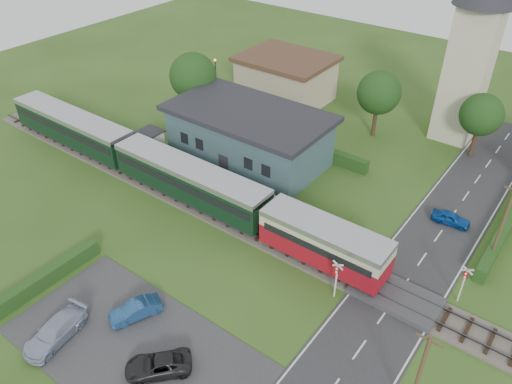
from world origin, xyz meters
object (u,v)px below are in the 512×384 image
Objects in this scene: station_building at (249,135)px; car_park_blue at (136,310)px; train at (164,169)px; pedestrian_near at (281,208)px; crossing_signal_far at (464,279)px; car_park_silver at (55,331)px; pedestrian_far at (157,151)px; car_on_road at (451,218)px; church_tower at (474,44)px; crossing_signal_near at (337,274)px; house_west at (286,78)px; car_park_dark at (158,365)px; equipment_hut at (151,142)px.

station_building is 22.22m from car_park_blue.
train reaches higher than pedestrian_near.
car_park_silver is at bearing -136.31° from crossing_signal_far.
crossing_signal_far is at bearing -15.63° from station_building.
car_on_road is at bearing -80.09° from pedestrian_far.
car_on_road is at bearing 24.98° from train.
train is 15.39m from car_park_blue.
pedestrian_near is at bearing -105.65° from church_tower.
crossing_signal_near is (16.40, -11.40, -0.55)m from station_building.
church_tower reaches higher than house_west.
station_building is 3.96× the size of car_park_dark.
car_park_blue is at bearing -72.76° from station_building.
pedestrian_far is at bearing -18.07° from equipment_hut.
house_west is at bearing -11.37° from pedestrian_far.
equipment_hut is 1.40m from pedestrian_far.
crossing_signal_near reaches higher than car_park_blue.
pedestrian_far is (-26.90, -7.90, 0.73)m from car_on_road.
train is at bearing 150.63° from car_park_blue.
car_park_blue is (-13.60, -22.83, 0.08)m from car_on_road.
car_on_road is (20.16, 1.69, -2.11)m from station_building.
station_building reaches higher than pedestrian_far.
crossing_signal_near is (24.40, -5.61, 0.39)m from equipment_hut.
car_park_blue is 20.00m from pedestrian_far.
car_park_silver is at bearing -59.03° from equipment_hut.
train reaches higher than car_on_road.
pedestrian_near is at bearing 179.85° from crossing_signal_far.
crossing_signal_near is 0.71× the size of car_park_silver.
church_tower is at bearing 12.63° from car_on_road.
car_park_blue is (6.56, -21.13, -2.03)m from station_building.
station_building reaches higher than car_park_dark.
church_tower is at bearing 110.02° from crossing_signal_far.
car_park_silver is (-11.18, -42.50, -9.47)m from church_tower.
equipment_hut is 0.16× the size of station_building.
equipment_hut is 6.14m from train.
pedestrian_far is at bearing -94.91° from house_west.
crossing_signal_near is 13.71m from car_on_road.
car_park_blue is (9.34, -12.14, -1.51)m from train.
car_park_silver is (-19.78, -18.89, -1.39)m from crossing_signal_far.
house_west is at bearing -171.47° from church_tower.
pedestrian_near reaches higher than car_park_dark.
car_park_silver is (3.82, -25.49, -1.94)m from station_building.
train is 32.51m from church_tower.
crossing_signal_near and crossing_signal_far have the same top height.
car_park_dark reaches higher than car_on_road.
crossing_signal_far is at bearing 95.31° from car_park_dark.
station_building is at bearing -44.13° from pedestrian_near.
equipment_hut is 21.18m from car_park_blue.
house_west reaches higher than car_on_road.
car_park_silver reaches higher than car_park_dark.
equipment_hut is 29.16m from car_on_road.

